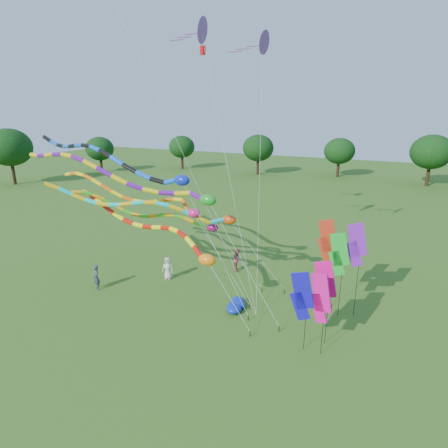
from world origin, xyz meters
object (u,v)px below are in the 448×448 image
at_px(tube_kite_orange, 142,197).
at_px(person_a, 168,268).
at_px(blue_nylon_heap, 239,302).
at_px(person_b, 96,277).
at_px(tube_kite_red, 157,231).
at_px(person_c, 238,260).

distance_m(tube_kite_orange, person_a, 5.29).
height_order(blue_nylon_heap, person_a, person_a).
bearing_deg(person_b, blue_nylon_heap, 41.93).
relative_size(tube_kite_red, tube_kite_orange, 1.03).
bearing_deg(tube_kite_orange, blue_nylon_heap, 0.76).
height_order(person_b, person_c, person_b).
xyz_separation_m(blue_nylon_heap, person_c, (-2.26, 4.63, 0.54)).
distance_m(tube_kite_orange, blue_nylon_heap, 8.70).
bearing_deg(tube_kite_orange, tube_kite_red, -23.08).
bearing_deg(tube_kite_red, person_a, 126.74).
xyz_separation_m(tube_kite_red, person_c, (2.85, 5.32, -3.25)).
bearing_deg(person_b, person_a, 75.26).
distance_m(person_a, person_c, 4.98).
distance_m(tube_kite_orange, person_b, 5.97).
height_order(tube_kite_orange, person_b, tube_kite_orange).
bearing_deg(blue_nylon_heap, person_c, 116.02).
bearing_deg(person_c, tube_kite_red, 126.84).
xyz_separation_m(person_a, person_c, (3.60, 3.44, 0.04)).
bearing_deg(tube_kite_red, blue_nylon_heap, 22.49).
relative_size(tube_kite_orange, person_a, 8.78).
xyz_separation_m(tube_kite_red, person_a, (-0.76, 1.87, -3.28)).
height_order(blue_nylon_heap, person_c, person_c).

